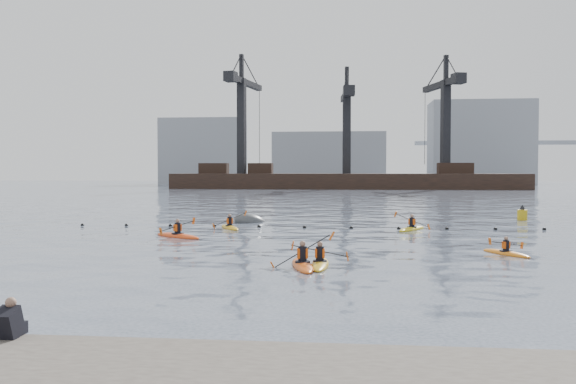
% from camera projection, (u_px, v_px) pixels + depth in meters
% --- Properties ---
extents(ground, '(400.00, 400.00, 0.00)m').
position_uv_depth(ground, '(315.00, 304.00, 16.81)').
color(ground, '#363F4F').
rests_on(ground, ground).
extents(float_line, '(33.24, 0.73, 0.24)m').
position_uv_depth(float_line, '(328.00, 227.00, 39.26)').
color(float_line, black).
rests_on(float_line, ground).
extents(barge_pier, '(72.00, 19.30, 29.50)m').
position_uv_depth(barge_pier, '(345.00, 179.00, 126.11)').
color(barge_pier, black).
rests_on(barge_pier, ground).
extents(skyline, '(141.00, 28.00, 22.00)m').
position_uv_depth(skyline, '(356.00, 150.00, 165.63)').
color(skyline, gray).
rests_on(skyline, ground).
extents(kayaker_0, '(2.48, 3.63, 1.49)m').
position_uv_depth(kayaker_0, '(303.00, 264.00, 23.36)').
color(kayaker_0, '#E35615').
rests_on(kayaker_0, ground).
extents(kayaker_1, '(2.26, 3.34, 1.08)m').
position_uv_depth(kayaker_1, '(320.00, 263.00, 23.65)').
color(kayaker_1, gold).
rests_on(kayaker_1, ground).
extents(kayaker_2, '(3.35, 2.67, 1.16)m').
position_uv_depth(kayaker_2, '(178.00, 235.00, 33.85)').
color(kayaker_2, '#F04816').
rests_on(kayaker_2, ground).
extents(kayaker_3, '(2.29, 3.38, 1.26)m').
position_uv_depth(kayaker_3, '(412.00, 228.00, 37.96)').
color(kayaker_3, gold).
rests_on(kayaker_3, ground).
extents(kayaker_4, '(1.88, 2.77, 0.91)m').
position_uv_depth(kayaker_4, '(506.00, 252.00, 26.83)').
color(kayaker_4, orange).
rests_on(kayaker_4, ground).
extents(kayaker_5, '(2.09, 3.24, 1.24)m').
position_uv_depth(kayaker_5, '(230.00, 227.00, 38.97)').
color(kayaker_5, gold).
rests_on(kayaker_5, ground).
extents(mooring_buoy, '(2.98, 2.55, 1.68)m').
position_uv_depth(mooring_buoy, '(250.00, 222.00, 43.63)').
color(mooring_buoy, '#3F4244').
rests_on(mooring_buoy, ground).
extents(nav_buoy, '(0.72, 0.72, 1.32)m').
position_uv_depth(nav_buoy, '(522.00, 215.00, 45.62)').
color(nav_buoy, gold).
rests_on(nav_buoy, ground).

